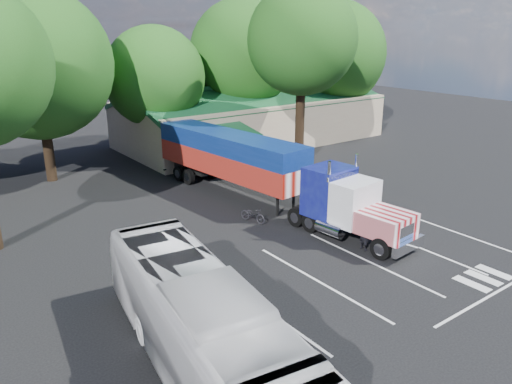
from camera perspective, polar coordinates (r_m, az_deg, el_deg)
ground at (r=26.10m, az=-1.87°, el=-5.14°), size 120.00×120.00×0.00m
event_hall at (r=47.11m, az=-0.51°, el=8.40°), size 24.20×14.12×5.55m
tree_row_c at (r=36.98m, az=-23.77°, el=13.23°), size 10.00×10.00×13.05m
tree_row_d at (r=41.32m, az=-11.53°, el=12.74°), size 8.00×8.00×10.60m
tree_row_e at (r=46.17m, az=-1.45°, el=15.53°), size 9.60×9.60×12.90m
tree_row_f at (r=51.73m, az=8.79°, el=15.32°), size 10.40×10.40×13.00m
tree_near_right at (r=37.73m, az=5.29°, el=16.90°), size 8.00×8.00×13.50m
semi_truck at (r=30.43m, az=0.00°, el=3.01°), size 4.41×19.84×4.13m
woman at (r=24.89m, az=12.32°, el=-4.60°), size 0.48×0.68×1.76m
bicycle at (r=27.87m, az=-0.36°, el=-2.58°), size 1.01×1.77×0.88m
tour_bus at (r=16.04m, az=-6.32°, el=-14.92°), size 4.39×12.15×3.31m
silver_sedan at (r=39.69m, az=-7.50°, el=4.07°), size 4.38×2.37×1.37m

